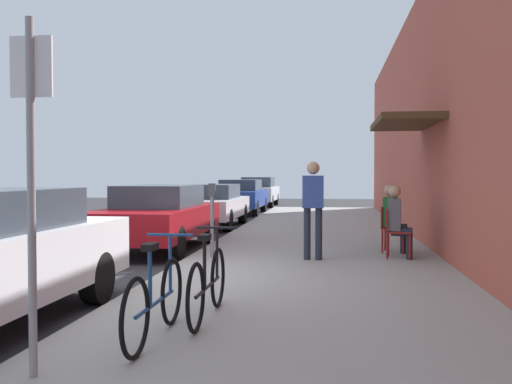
{
  "coord_description": "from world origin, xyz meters",
  "views": [
    {
      "loc": [
        2.54,
        -8.06,
        1.59
      ],
      "look_at": [
        0.57,
        7.04,
        1.13
      ],
      "focal_mm": 39.89,
      "sensor_mm": 36.0,
      "label": 1
    }
  ],
  "objects_px": {
    "bicycle_1": "(208,284)",
    "pedestrian_standing": "(313,202)",
    "seated_patron_0": "(398,219)",
    "parking_meter": "(212,214)",
    "street_sign": "(31,168)",
    "bicycle_0": "(156,300)",
    "cafe_chair_0": "(394,230)",
    "parked_car_4": "(258,191)",
    "seated_patron_1": "(393,216)",
    "cafe_chair_1": "(390,226)",
    "parked_car_2": "(210,204)",
    "parked_car_1": "(158,216)",
    "parked_car_3": "(240,196)"
  },
  "relations": [
    {
      "from": "street_sign",
      "to": "seated_patron_0",
      "type": "xyz_separation_m",
      "value": [
        3.33,
        6.38,
        -0.82
      ]
    },
    {
      "from": "pedestrian_standing",
      "to": "parked_car_4",
      "type": "bearing_deg",
      "value": 100.08
    },
    {
      "from": "seated_patron_0",
      "to": "street_sign",
      "type": "bearing_deg",
      "value": -117.52
    },
    {
      "from": "seated_patron_1",
      "to": "pedestrian_standing",
      "type": "distance_m",
      "value": 1.91
    },
    {
      "from": "pedestrian_standing",
      "to": "bicycle_0",
      "type": "bearing_deg",
      "value": -104.0
    },
    {
      "from": "bicycle_1",
      "to": "pedestrian_standing",
      "type": "relative_size",
      "value": 1.01
    },
    {
      "from": "bicycle_0",
      "to": "parking_meter",
      "type": "bearing_deg",
      "value": 96.21
    },
    {
      "from": "seated_patron_0",
      "to": "seated_patron_1",
      "type": "height_order",
      "value": "same"
    },
    {
      "from": "bicycle_0",
      "to": "cafe_chair_0",
      "type": "bearing_deg",
      "value": 63.68
    },
    {
      "from": "parked_car_2",
      "to": "cafe_chair_1",
      "type": "height_order",
      "value": "parked_car_2"
    },
    {
      "from": "bicycle_1",
      "to": "seated_patron_0",
      "type": "relative_size",
      "value": 1.33
    },
    {
      "from": "parked_car_2",
      "to": "cafe_chair_1",
      "type": "xyz_separation_m",
      "value": [
        4.77,
        -6.01,
        -0.06
      ]
    },
    {
      "from": "cafe_chair_1",
      "to": "seated_patron_1",
      "type": "distance_m",
      "value": 0.2
    },
    {
      "from": "bicycle_1",
      "to": "pedestrian_standing",
      "type": "distance_m",
      "value": 4.35
    },
    {
      "from": "parked_car_1",
      "to": "cafe_chair_1",
      "type": "relative_size",
      "value": 5.06
    },
    {
      "from": "street_sign",
      "to": "parked_car_4",
      "type": "bearing_deg",
      "value": 93.46
    },
    {
      "from": "seated_patron_0",
      "to": "parked_car_4",
      "type": "bearing_deg",
      "value": 104.66
    },
    {
      "from": "street_sign",
      "to": "bicycle_0",
      "type": "distance_m",
      "value": 1.65
    },
    {
      "from": "cafe_chair_0",
      "to": "pedestrian_standing",
      "type": "bearing_deg",
      "value": -164.41
    },
    {
      "from": "street_sign",
      "to": "bicycle_1",
      "type": "bearing_deg",
      "value": 63.3
    },
    {
      "from": "pedestrian_standing",
      "to": "seated_patron_0",
      "type": "bearing_deg",
      "value": 14.68
    },
    {
      "from": "cafe_chair_1",
      "to": "parked_car_1",
      "type": "bearing_deg",
      "value": 172.1
    },
    {
      "from": "parking_meter",
      "to": "cafe_chair_1",
      "type": "xyz_separation_m",
      "value": [
        3.22,
        1.1,
        -0.26
      ]
    },
    {
      "from": "parked_car_2",
      "to": "street_sign",
      "type": "distance_m",
      "value": 13.31
    },
    {
      "from": "bicycle_1",
      "to": "cafe_chair_0",
      "type": "bearing_deg",
      "value": 62.79
    },
    {
      "from": "parked_car_1",
      "to": "bicycle_0",
      "type": "distance_m",
      "value": 7.15
    },
    {
      "from": "bicycle_0",
      "to": "pedestrian_standing",
      "type": "relative_size",
      "value": 1.01
    },
    {
      "from": "parked_car_4",
      "to": "parked_car_2",
      "type": "bearing_deg",
      "value": -90.0
    },
    {
      "from": "parked_car_3",
      "to": "cafe_chair_1",
      "type": "height_order",
      "value": "parked_car_3"
    },
    {
      "from": "bicycle_1",
      "to": "parked_car_2",
      "type": "bearing_deg",
      "value": 101.92
    },
    {
      "from": "bicycle_0",
      "to": "parked_car_4",
      "type": "bearing_deg",
      "value": 95.04
    },
    {
      "from": "parked_car_1",
      "to": "parked_car_4",
      "type": "bearing_deg",
      "value": 90.0
    },
    {
      "from": "parked_car_4",
      "to": "street_sign",
      "type": "xyz_separation_m",
      "value": [
        1.5,
        -24.83,
        0.88
      ]
    },
    {
      "from": "bicycle_1",
      "to": "pedestrian_standing",
      "type": "xyz_separation_m",
      "value": [
        0.94,
        4.2,
        0.64
      ]
    },
    {
      "from": "seated_patron_0",
      "to": "cafe_chair_1",
      "type": "relative_size",
      "value": 1.48
    },
    {
      "from": "parked_car_4",
      "to": "pedestrian_standing",
      "type": "distance_m",
      "value": 19.13
    },
    {
      "from": "bicycle_1",
      "to": "parking_meter",
      "type": "bearing_deg",
      "value": 101.29
    },
    {
      "from": "bicycle_0",
      "to": "bicycle_1",
      "type": "distance_m",
      "value": 0.85
    },
    {
      "from": "cafe_chair_1",
      "to": "pedestrian_standing",
      "type": "bearing_deg",
      "value": -140.29
    },
    {
      "from": "parking_meter",
      "to": "seated_patron_0",
      "type": "xyz_separation_m",
      "value": [
        3.28,
        0.3,
        -0.07
      ]
    },
    {
      "from": "street_sign",
      "to": "cafe_chair_1",
      "type": "relative_size",
      "value": 2.99
    },
    {
      "from": "bicycle_1",
      "to": "pedestrian_standing",
      "type": "bearing_deg",
      "value": 77.35
    },
    {
      "from": "parked_car_1",
      "to": "cafe_chair_0",
      "type": "height_order",
      "value": "parked_car_1"
    },
    {
      "from": "parked_car_4",
      "to": "bicycle_1",
      "type": "height_order",
      "value": "parked_car_4"
    },
    {
      "from": "parked_car_2",
      "to": "seated_patron_0",
      "type": "xyz_separation_m",
      "value": [
        4.83,
        -6.81,
        0.13
      ]
    },
    {
      "from": "parking_meter",
      "to": "street_sign",
      "type": "distance_m",
      "value": 6.13
    },
    {
      "from": "parked_car_3",
      "to": "pedestrian_standing",
      "type": "xyz_separation_m",
      "value": [
        3.35,
        -13.09,
        0.39
      ]
    },
    {
      "from": "parking_meter",
      "to": "seated_patron_1",
      "type": "height_order",
      "value": "parking_meter"
    },
    {
      "from": "parked_car_3",
      "to": "bicycle_1",
      "type": "distance_m",
      "value": 17.46
    },
    {
      "from": "parked_car_3",
      "to": "pedestrian_standing",
      "type": "height_order",
      "value": "pedestrian_standing"
    }
  ]
}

